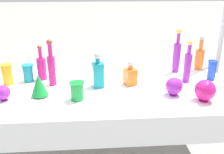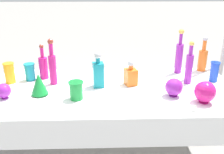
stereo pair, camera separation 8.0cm
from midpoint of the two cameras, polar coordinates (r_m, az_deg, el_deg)
The scene contains 20 objects.
display_table at distance 2.09m, azimuth -1.04°, elevation -4.09°, with size 2.10×1.01×0.76m.
tall_bottle_0 at distance 2.35m, azimuth -16.73°, elevation 2.14°, with size 0.08×0.08×0.32m.
tall_bottle_1 at distance 2.49m, azimuth 13.71°, elevation 5.01°, with size 0.07×0.07×0.43m.
tall_bottle_2 at distance 2.26m, azimuth 15.93°, elevation 2.59°, with size 0.06×0.06×0.38m.
tall_bottle_3 at distance 2.18m, azimuth -14.68°, elevation 2.29°, with size 0.06×0.06×0.40m.
tall_bottle_4 at distance 2.65m, azimuth 18.57°, elevation 4.29°, with size 0.08×0.08×0.35m.
square_decanter_0 at distance 2.08m, azimuth -4.33°, elevation 0.96°, with size 0.10×0.10×0.30m.
square_decanter_1 at distance 2.14m, azimuth 3.15°, elevation 0.43°, with size 0.12×0.12×0.22m.
slender_vase_0 at distance 2.40m, azimuth 21.02°, elevation 1.57°, with size 0.08×0.08×0.18m.
slender_vase_1 at distance 1.89m, azimuth -9.18°, elevation -3.00°, with size 0.11×0.11×0.14m.
slender_vase_2 at distance 2.35m, azimuth -19.58°, elevation 0.98°, with size 0.10×0.10×0.16m.
slender_vase_3 at distance 2.33m, azimuth -23.73°, elevation 0.67°, with size 0.09×0.09×0.18m.
fluted_vase_0 at distance 2.01m, azimuth -17.45°, elevation -1.77°, with size 0.13×0.13×0.18m.
round_bowl_0 at distance 2.05m, azimuth -24.70°, elevation -3.28°, with size 0.11×0.11×0.12m.
round_bowl_1 at distance 1.99m, azimuth 12.90°, elevation -2.06°, with size 0.14×0.14×0.15m.
round_bowl_2 at distance 1.96m, azimuth 19.43°, elevation -2.89°, with size 0.16×0.16×0.16m.
price_tag_left at distance 1.83m, azimuth 16.84°, elevation -6.52°, with size 0.06×0.01×0.04m, color white.
price_tag_center at distance 1.71m, azimuth 0.39°, elevation -7.66°, with size 0.06×0.01×0.04m, color white.
cardboard_box_behind_left at distance 3.26m, azimuth 3.94°, elevation -5.85°, with size 0.63×0.53×0.34m.
canopy_pole at distance 2.90m, azimuth 22.80°, elevation 6.89°, with size 0.18×0.18×2.46m.
Camera 1 is at (-0.14, -1.92, 1.60)m, focal length 40.00 mm.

